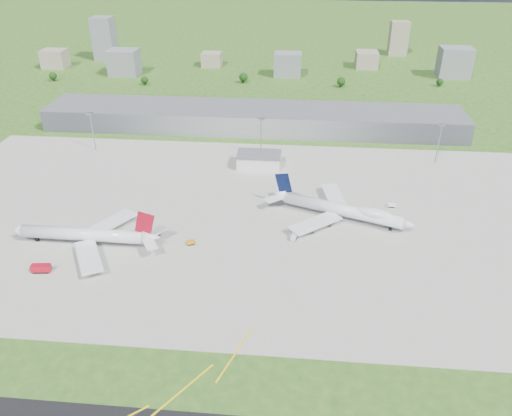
# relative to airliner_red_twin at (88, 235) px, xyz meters

# --- Properties ---
(ground) EXTENTS (1400.00, 1400.00, 0.00)m
(ground) POSITION_rel_airliner_red_twin_xyz_m (61.98, 143.24, -5.25)
(ground) COLOR #2B5219
(ground) RESTS_ON ground
(apron) EXTENTS (360.00, 190.00, 0.08)m
(apron) POSITION_rel_airliner_red_twin_xyz_m (71.98, 33.24, -5.21)
(apron) COLOR gray
(apron) RESTS_ON ground
(terminal) EXTENTS (300.00, 42.00, 15.00)m
(terminal) POSITION_rel_airliner_red_twin_xyz_m (61.98, 158.24, 2.25)
(terminal) COLOR gray
(terminal) RESTS_ON ground
(ops_building) EXTENTS (26.00, 16.00, 8.00)m
(ops_building) POSITION_rel_airliner_red_twin_xyz_m (71.98, 93.24, -1.25)
(ops_building) COLOR silver
(ops_building) RESTS_ON ground
(mast_west) EXTENTS (3.50, 2.00, 25.90)m
(mast_west) POSITION_rel_airliner_red_twin_xyz_m (-38.02, 108.24, 12.46)
(mast_west) COLOR gray
(mast_west) RESTS_ON ground
(mast_center) EXTENTS (3.50, 2.00, 25.90)m
(mast_center) POSITION_rel_airliner_red_twin_xyz_m (71.98, 108.24, 12.46)
(mast_center) COLOR gray
(mast_center) RESTS_ON ground
(mast_east) EXTENTS (3.50, 2.00, 25.90)m
(mast_east) POSITION_rel_airliner_red_twin_xyz_m (181.98, 108.24, 12.46)
(mast_east) COLOR gray
(mast_east) RESTS_ON ground
(airliner_red_twin) EXTENTS (71.70, 56.01, 19.71)m
(airliner_red_twin) POSITION_rel_airliner_red_twin_xyz_m (0.00, 0.00, 0.00)
(airliner_red_twin) COLOR silver
(airliner_red_twin) RESTS_ON ground
(airliner_blue_quad) EXTENTS (72.30, 55.22, 19.58)m
(airliner_blue_quad) POSITION_rel_airliner_red_twin_xyz_m (119.42, 34.08, 0.19)
(airliner_blue_quad) COLOR silver
(airliner_blue_quad) RESTS_ON ground
(fire_truck) EXTENTS (8.47, 4.05, 3.61)m
(fire_truck) POSITION_rel_airliner_red_twin_xyz_m (-12.75, -22.43, -3.45)
(fire_truck) COLOR #AC0C1C
(fire_truck) RESTS_ON ground
(tug_yellow) EXTENTS (4.32, 3.53, 1.86)m
(tug_yellow) POSITION_rel_airliner_red_twin_xyz_m (47.44, 4.31, -4.29)
(tug_yellow) COLOR #C3890B
(tug_yellow) RESTS_ON ground
(van_white_near) EXTENTS (3.44, 5.76, 2.72)m
(van_white_near) POSITION_rel_airliner_red_twin_xyz_m (95.82, 13.43, -3.88)
(van_white_near) COLOR silver
(van_white_near) RESTS_ON ground
(van_white_far) EXTENTS (4.24, 2.39, 2.14)m
(van_white_far) POSITION_rel_airliner_red_twin_xyz_m (146.83, 48.70, -4.16)
(van_white_far) COLOR white
(van_white_far) RESTS_ON ground
(bldg_far_w) EXTENTS (24.00, 20.00, 18.00)m
(bldg_far_w) POSITION_rel_airliner_red_twin_xyz_m (-158.02, 313.24, 3.75)
(bldg_far_w) COLOR gray
(bldg_far_w) RESTS_ON ground
(bldg_w) EXTENTS (28.00, 22.00, 24.00)m
(bldg_w) POSITION_rel_airliner_red_twin_xyz_m (-78.02, 293.24, 6.75)
(bldg_w) COLOR slate
(bldg_w) RESTS_ON ground
(bldg_cw) EXTENTS (20.00, 18.00, 14.00)m
(bldg_cw) POSITION_rel_airliner_red_twin_xyz_m (1.98, 333.24, 1.75)
(bldg_cw) COLOR gray
(bldg_cw) RESTS_ON ground
(bldg_c) EXTENTS (26.00, 20.00, 22.00)m
(bldg_c) POSITION_rel_airliner_red_twin_xyz_m (81.98, 303.24, 5.75)
(bldg_c) COLOR slate
(bldg_c) RESTS_ON ground
(bldg_ce) EXTENTS (22.00, 24.00, 16.00)m
(bldg_ce) POSITION_rel_airliner_red_twin_xyz_m (161.98, 343.24, 2.75)
(bldg_ce) COLOR gray
(bldg_ce) RESTS_ON ground
(bldg_e) EXTENTS (30.00, 22.00, 28.00)m
(bldg_e) POSITION_rel_airliner_red_twin_xyz_m (241.98, 313.24, 8.75)
(bldg_e) COLOR slate
(bldg_e) RESTS_ON ground
(bldg_tall_w) EXTENTS (22.00, 20.00, 44.00)m
(bldg_tall_w) POSITION_rel_airliner_red_twin_xyz_m (-118.02, 353.24, 16.75)
(bldg_tall_w) COLOR slate
(bldg_tall_w) RESTS_ON ground
(bldg_tall_e) EXTENTS (20.00, 18.00, 36.00)m
(bldg_tall_e) POSITION_rel_airliner_red_twin_xyz_m (201.98, 403.24, 12.75)
(bldg_tall_e) COLOR gray
(bldg_tall_e) RESTS_ON ground
(tree_far_w) EXTENTS (7.20, 7.20, 8.80)m
(tree_far_w) POSITION_rel_airliner_red_twin_xyz_m (-138.02, 263.24, -0.06)
(tree_far_w) COLOR #382314
(tree_far_w) RESTS_ON ground
(tree_w) EXTENTS (6.75, 6.75, 8.25)m
(tree_w) POSITION_rel_airliner_red_twin_xyz_m (-48.02, 258.24, -0.39)
(tree_w) COLOR #382314
(tree_w) RESTS_ON ground
(tree_c) EXTENTS (8.10, 8.10, 9.90)m
(tree_c) POSITION_rel_airliner_red_twin_xyz_m (41.98, 273.24, 0.59)
(tree_c) COLOR #382314
(tree_c) RESTS_ON ground
(tree_e) EXTENTS (7.65, 7.65, 9.35)m
(tree_e) POSITION_rel_airliner_red_twin_xyz_m (131.98, 268.24, 0.26)
(tree_e) COLOR #382314
(tree_e) RESTS_ON ground
(tree_far_e) EXTENTS (6.30, 6.30, 7.70)m
(tree_far_e) POSITION_rel_airliner_red_twin_xyz_m (221.98, 278.24, -0.72)
(tree_far_e) COLOR #382314
(tree_far_e) RESTS_ON ground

